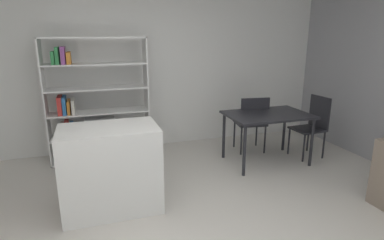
# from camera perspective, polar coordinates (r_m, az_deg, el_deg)

# --- Properties ---
(ground_plane) EXTENTS (9.24, 9.24, 0.00)m
(ground_plane) POSITION_cam_1_polar(r_m,az_deg,el_deg) (3.19, -2.11, -20.65)
(ground_plane) COLOR beige
(back_partition) EXTENTS (6.72, 0.06, 2.75)m
(back_partition) POSITION_cam_1_polar(r_m,az_deg,el_deg) (5.28, -10.54, 9.57)
(back_partition) COLOR white
(back_partition) RESTS_ON ground_plane
(kitchen_island) EXTENTS (1.03, 0.64, 0.93)m
(kitchen_island) POSITION_cam_1_polar(r_m,az_deg,el_deg) (3.56, -14.45, -8.48)
(kitchen_island) COLOR white
(kitchen_island) RESTS_ON ground_plane
(open_bookshelf) EXTENTS (1.48, 0.38, 1.84)m
(open_bookshelf) POSITION_cam_1_polar(r_m,az_deg,el_deg) (4.94, -17.61, 2.65)
(open_bookshelf) COLOR white
(open_bookshelf) RESTS_ON ground_plane
(dining_table) EXTENTS (1.20, 0.81, 0.75)m
(dining_table) POSITION_cam_1_polar(r_m,az_deg,el_deg) (4.76, 13.50, 0.23)
(dining_table) COLOR #232328
(dining_table) RESTS_ON ground_plane
(dining_chair_far) EXTENTS (0.51, 0.49, 0.92)m
(dining_chair_far) POSITION_cam_1_polar(r_m,az_deg,el_deg) (5.14, 10.83, 0.12)
(dining_chair_far) COLOR #232328
(dining_chair_far) RESTS_ON ground_plane
(dining_chair_window_side) EXTENTS (0.46, 0.43, 0.95)m
(dining_chair_window_side) POSITION_cam_1_polar(r_m,az_deg,el_deg) (5.26, 21.07, -0.34)
(dining_chair_window_side) COLOR #232328
(dining_chair_window_side) RESTS_ON ground_plane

